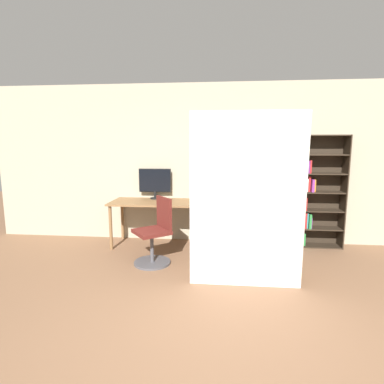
# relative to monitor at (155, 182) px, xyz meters

# --- Properties ---
(ground_plane) EXTENTS (16.00, 16.00, 0.00)m
(ground_plane) POSITION_rel_monitor_xyz_m (1.07, -2.56, -1.05)
(ground_plane) COLOR brown
(wall_back) EXTENTS (8.00, 0.06, 2.70)m
(wall_back) POSITION_rel_monitor_xyz_m (1.07, 0.13, 0.30)
(wall_back) COLOR tan
(wall_back) RESTS_ON ground
(desk) EXTENTS (1.49, 0.69, 0.75)m
(desk) POSITION_rel_monitor_xyz_m (0.07, -0.24, -0.38)
(desk) COLOR brown
(desk) RESTS_ON ground
(monitor) EXTENTS (0.56, 0.17, 0.52)m
(monitor) POSITION_rel_monitor_xyz_m (0.00, 0.00, 0.00)
(monitor) COLOR black
(monitor) RESTS_ON desk
(office_chair) EXTENTS (0.62, 0.62, 0.94)m
(office_chair) POSITION_rel_monitor_xyz_m (0.22, -1.01, -0.66)
(office_chair) COLOR #4C4C51
(office_chair) RESTS_ON ground
(bookshelf) EXTENTS (0.84, 0.30, 1.83)m
(bookshelf) POSITION_rel_monitor_xyz_m (2.60, -0.01, -0.17)
(bookshelf) COLOR #2D2319
(bookshelf) RESTS_ON ground
(mattress_near) EXTENTS (1.32, 0.21, 2.05)m
(mattress_near) POSITION_rel_monitor_xyz_m (1.44, -1.55, -0.03)
(mattress_near) COLOR silver
(mattress_near) RESTS_ON ground
(mattress_far) EXTENTS (1.32, 0.20, 2.05)m
(mattress_far) POSITION_rel_monitor_xyz_m (1.44, -1.33, -0.03)
(mattress_far) COLOR silver
(mattress_far) RESTS_ON ground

